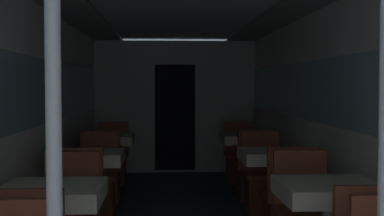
# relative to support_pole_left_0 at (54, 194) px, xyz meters

# --- Properties ---
(wall_left) EXTENTS (0.05, 9.91, 2.09)m
(wall_left) POSITION_rel_support_pole_left_0_xyz_m (-0.76, 2.82, 0.04)
(wall_left) COLOR silver
(wall_left) RESTS_ON ground_plane
(wall_right) EXTENTS (0.05, 9.91, 2.09)m
(wall_right) POSITION_rel_support_pole_left_0_xyz_m (1.82, 2.82, 0.04)
(wall_right) COLOR silver
(wall_right) RESTS_ON ground_plane
(bulkhead_far) EXTENTS (2.54, 0.09, 2.09)m
(bulkhead_far) POSITION_rel_support_pole_left_0_xyz_m (0.53, 6.82, -0.00)
(bulkhead_far) COLOR #A8A8A3
(bulkhead_far) RESTS_ON ground_plane
(support_pole_left_0) EXTENTS (0.05, 0.05, 2.09)m
(support_pole_left_0) POSITION_rel_support_pole_left_0_xyz_m (0.00, 0.00, 0.00)
(support_pole_left_0) COLOR silver
(support_pole_left_0) RESTS_ON ground_plane
(dining_table_left_1) EXTENTS (0.64, 0.64, 0.75)m
(dining_table_left_1) POSITION_rel_support_pole_left_0_xyz_m (-0.37, 1.74, -0.40)
(dining_table_left_1) COLOR #4C4C51
(dining_table_left_1) RESTS_ON ground_plane
(dining_table_left_2) EXTENTS (0.64, 0.64, 0.75)m
(dining_table_left_2) POSITION_rel_support_pole_left_0_xyz_m (-0.37, 3.47, -0.40)
(dining_table_left_2) COLOR #4C4C51
(dining_table_left_2) RESTS_ON ground_plane
(chair_left_near_2) EXTENTS (0.42, 0.42, 0.87)m
(chair_left_near_2) POSITION_rel_support_pole_left_0_xyz_m (-0.37, 2.89, -0.77)
(chair_left_near_2) COLOR brown
(chair_left_near_2) RESTS_ON ground_plane
(chair_left_far_2) EXTENTS (0.42, 0.42, 0.87)m
(chair_left_far_2) POSITION_rel_support_pole_left_0_xyz_m (-0.37, 4.05, -0.77)
(chair_left_far_2) COLOR brown
(chair_left_far_2) RESTS_ON ground_plane
(dining_table_left_3) EXTENTS (0.64, 0.64, 0.75)m
(dining_table_left_3) POSITION_rel_support_pole_left_0_xyz_m (-0.37, 5.21, -0.40)
(dining_table_left_3) COLOR #4C4C51
(dining_table_left_3) RESTS_ON ground_plane
(chair_left_near_3) EXTENTS (0.42, 0.42, 0.87)m
(chair_left_near_3) POSITION_rel_support_pole_left_0_xyz_m (-0.37, 4.63, -0.77)
(chair_left_near_3) COLOR brown
(chair_left_near_3) RESTS_ON ground_plane
(chair_left_far_3) EXTENTS (0.42, 0.42, 0.87)m
(chair_left_far_3) POSITION_rel_support_pole_left_0_xyz_m (-0.37, 5.79, -0.77)
(chair_left_far_3) COLOR brown
(chair_left_far_3) RESTS_ON ground_plane
(dining_table_right_1) EXTENTS (0.64, 0.64, 0.75)m
(dining_table_right_1) POSITION_rel_support_pole_left_0_xyz_m (1.42, 1.74, -0.40)
(dining_table_right_1) COLOR #4C4C51
(dining_table_right_1) RESTS_ON ground_plane
(dining_table_right_2) EXTENTS (0.64, 0.64, 0.75)m
(dining_table_right_2) POSITION_rel_support_pole_left_0_xyz_m (1.42, 3.47, -0.40)
(dining_table_right_2) COLOR #4C4C51
(dining_table_right_2) RESTS_ON ground_plane
(chair_right_near_2) EXTENTS (0.42, 0.42, 0.87)m
(chair_right_near_2) POSITION_rel_support_pole_left_0_xyz_m (1.42, 2.89, -0.77)
(chair_right_near_2) COLOR brown
(chair_right_near_2) RESTS_ON ground_plane
(chair_right_far_2) EXTENTS (0.42, 0.42, 0.87)m
(chair_right_far_2) POSITION_rel_support_pole_left_0_xyz_m (1.42, 4.05, -0.77)
(chair_right_far_2) COLOR brown
(chair_right_far_2) RESTS_ON ground_plane
(dining_table_right_3) EXTENTS (0.64, 0.64, 0.75)m
(dining_table_right_3) POSITION_rel_support_pole_left_0_xyz_m (1.42, 5.21, -0.40)
(dining_table_right_3) COLOR #4C4C51
(dining_table_right_3) RESTS_ON ground_plane
(chair_right_near_3) EXTENTS (0.42, 0.42, 0.87)m
(chair_right_near_3) POSITION_rel_support_pole_left_0_xyz_m (1.42, 4.63, -0.77)
(chair_right_near_3) COLOR brown
(chair_right_near_3) RESTS_ON ground_plane
(chair_right_far_3) EXTENTS (0.42, 0.42, 0.87)m
(chair_right_far_3) POSITION_rel_support_pole_left_0_xyz_m (1.42, 5.79, -0.77)
(chair_right_far_3) COLOR brown
(chair_right_far_3) RESTS_ON ground_plane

